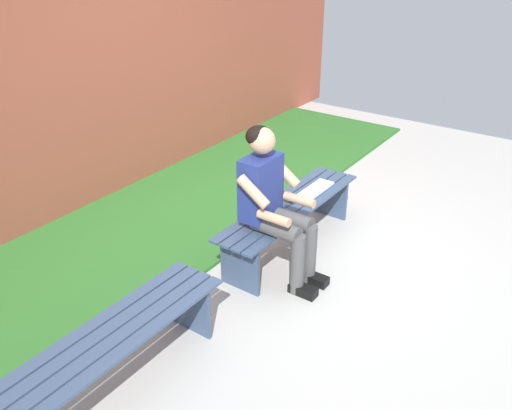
% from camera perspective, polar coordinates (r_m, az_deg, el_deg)
% --- Properties ---
extents(ground_plane, '(10.00, 7.00, 0.04)m').
position_cam_1_polar(ground_plane, '(3.61, 8.59, -16.90)').
color(ground_plane, '#B2B2AD').
extents(grass_strip, '(9.00, 2.12, 0.03)m').
position_cam_1_polar(grass_strip, '(4.87, -17.44, -4.44)').
color(grass_strip, '#2D6B28').
rests_on(grass_strip, ground).
extents(brick_wall, '(9.50, 0.24, 3.08)m').
position_cam_1_polar(brick_wall, '(5.22, -20.70, 15.38)').
color(brick_wall, '#9E4C38').
rests_on(brick_wall, ground).
extents(bench_near, '(1.69, 0.40, 0.43)m').
position_cam_1_polar(bench_near, '(4.53, 3.73, -1.06)').
color(bench_near, '#384C6B').
rests_on(bench_near, ground).
extents(bench_far, '(1.78, 0.41, 0.43)m').
position_cam_1_polar(bench_far, '(3.26, -16.57, -15.42)').
color(bench_far, '#384C6B').
rests_on(bench_far, ground).
extents(person_seated, '(0.50, 0.69, 1.23)m').
position_cam_1_polar(person_seated, '(4.01, 1.90, 0.52)').
color(person_seated, navy).
rests_on(person_seated, ground).
extents(apple, '(0.09, 0.09, 0.09)m').
position_cam_1_polar(apple, '(4.51, 3.52, 0.91)').
color(apple, gold).
rests_on(apple, bench_near).
extents(book_open, '(0.41, 0.16, 0.02)m').
position_cam_1_polar(book_open, '(4.74, 6.47, 1.67)').
color(book_open, white).
rests_on(book_open, bench_near).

